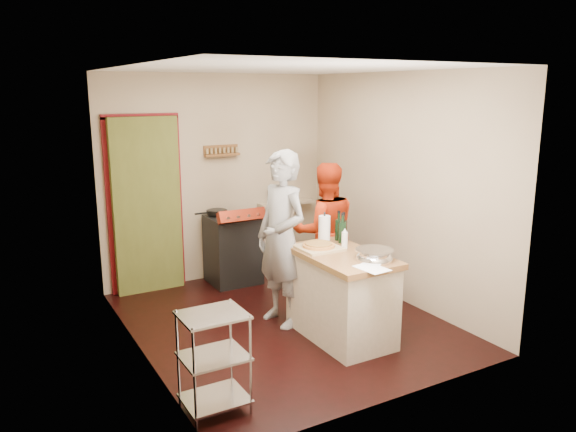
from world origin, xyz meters
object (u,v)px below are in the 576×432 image
at_px(wire_shelving, 214,358).
at_px(person_stripe, 282,239).
at_px(stove, 233,248).
at_px(island, 341,293).
at_px(person_red, 325,231).

bearing_deg(wire_shelving, person_stripe, 44.06).
bearing_deg(wire_shelving, stove, 63.15).
distance_m(island, person_red, 1.17).
relative_size(stove, island, 0.81).
relative_size(wire_shelving, island, 0.65).
bearing_deg(person_red, stove, -35.43).
bearing_deg(person_stripe, island, 19.42).
distance_m(stove, island, 2.03).
bearing_deg(island, stove, 97.33).
bearing_deg(person_stripe, stove, 166.62).
relative_size(island, person_red, 0.78).
height_order(stove, person_red, person_red).
xyz_separation_m(island, person_red, (0.47, 1.02, 0.34)).
relative_size(person_stripe, person_red, 1.14).
relative_size(stove, person_stripe, 0.55).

